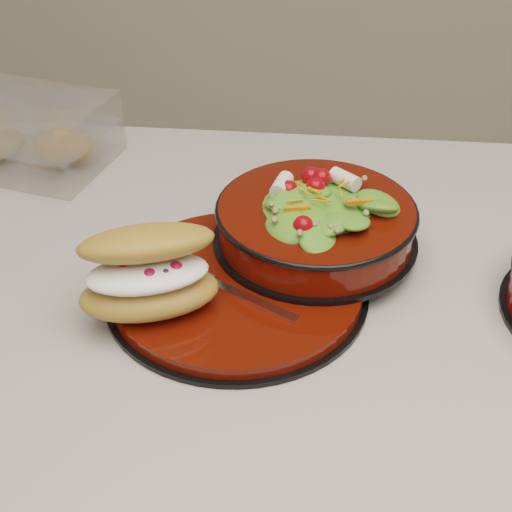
# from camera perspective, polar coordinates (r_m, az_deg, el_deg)

# --- Properties ---
(island_counter) EXTENTS (1.24, 0.74, 0.90)m
(island_counter) POSITION_cam_1_polar(r_m,az_deg,el_deg) (1.18, -3.02, -18.60)
(island_counter) COLOR silver
(island_counter) RESTS_ON ground
(dinner_plate) EXTENTS (0.30, 0.30, 0.02)m
(dinner_plate) POSITION_cam_1_polar(r_m,az_deg,el_deg) (0.81, -1.50, -2.48)
(dinner_plate) COLOR black
(dinner_plate) RESTS_ON island_counter
(salad_bowl) EXTENTS (0.25, 0.25, 0.10)m
(salad_bowl) POSITION_cam_1_polar(r_m,az_deg,el_deg) (0.85, 4.83, 3.26)
(salad_bowl) COLOR black
(salad_bowl) RESTS_ON dinner_plate
(croissant) EXTENTS (0.17, 0.14, 0.09)m
(croissant) POSITION_cam_1_polar(r_m,az_deg,el_deg) (0.75, -8.55, -1.29)
(croissant) COLOR #B27736
(croissant) RESTS_ON dinner_plate
(fork) EXTENTS (0.14, 0.09, 0.00)m
(fork) POSITION_cam_1_polar(r_m,az_deg,el_deg) (0.78, -1.76, -2.89)
(fork) COLOR silver
(fork) RESTS_ON dinner_plate
(pastry_box) EXTENTS (0.26, 0.22, 0.09)m
(pastry_box) POSITION_cam_1_polar(r_m,az_deg,el_deg) (1.11, -17.88, 9.30)
(pastry_box) COLOR white
(pastry_box) RESTS_ON island_counter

